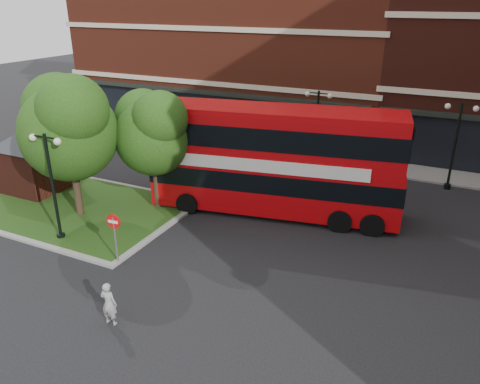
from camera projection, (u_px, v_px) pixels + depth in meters
The scene contains 15 objects.
ground at pixel (159, 270), 19.05m from camera, with size 120.00×120.00×0.00m, color black.
pavement_far at pixel (295, 155), 32.72m from camera, with size 44.00×3.00×0.12m, color slate.
terrace_far_left at pixel (239, 38), 39.47m from camera, with size 26.00×12.00×14.00m, color maroon.
traffic_island at pixel (66, 206), 24.72m from camera, with size 12.60×7.60×0.15m.
kiosk at pixel (33, 152), 25.89m from camera, with size 6.51×6.51×3.60m.
tree_island_west at pixel (67, 123), 21.98m from camera, with size 5.40×4.71×7.21m.
tree_island_east at pixel (152, 129), 23.04m from camera, with size 4.46×3.90×6.29m.
lamp_island at pixel (52, 182), 20.33m from camera, with size 1.72×0.36×5.00m.
lamp_far_left at pixel (317, 126), 29.19m from camera, with size 1.72×0.36×5.00m.
lamp_far_right at pixel (455, 142), 25.98m from camera, with size 1.72×0.36×5.00m.
bus at pixel (275, 154), 23.07m from camera, with size 12.67×4.97×4.72m.
woman at pixel (109, 304), 15.63m from camera, with size 0.58×0.38×1.60m, color #999A9C.
car_silver at pixel (206, 135), 34.78m from camera, with size 1.77×4.41×1.50m, color #B7B9BF.
car_white at pixel (336, 154), 30.87m from camera, with size 1.41×4.05×1.34m, color silver.
no_entry_sign at pixel (114, 229), 18.87m from camera, with size 0.63×0.11×2.26m.
Camera 1 is at (10.10, -13.26, 10.29)m, focal length 35.00 mm.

